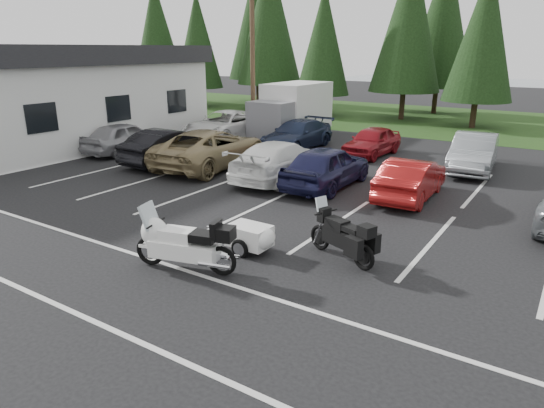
% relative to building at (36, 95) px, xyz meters
% --- Properties ---
extents(ground, '(120.00, 120.00, 0.00)m').
position_rel_building_xyz_m(ground, '(18.00, -4.00, -2.45)').
color(ground, black).
rests_on(ground, ground).
extents(grass_strip, '(80.00, 16.00, 0.01)m').
position_rel_building_xyz_m(grass_strip, '(18.00, 20.00, -2.45)').
color(grass_strip, '#1B3812').
rests_on(grass_strip, ground).
extents(building, '(10.60, 15.60, 4.90)m').
position_rel_building_xyz_m(building, '(0.00, 0.00, 0.00)').
color(building, white).
rests_on(building, ground).
extents(utility_pole, '(1.60, 0.26, 9.00)m').
position_rel_building_xyz_m(utility_pole, '(8.00, 8.00, 2.25)').
color(utility_pole, '#473321').
rests_on(utility_pole, ground).
extents(box_truck, '(2.40, 5.60, 2.90)m').
position_rel_building_xyz_m(box_truck, '(10.00, 8.50, -1.00)').
color(box_truck, silver).
rests_on(box_truck, ground).
extents(stall_markings, '(32.00, 16.00, 0.01)m').
position_rel_building_xyz_m(stall_markings, '(18.00, -2.00, -2.45)').
color(stall_markings, silver).
rests_on(stall_markings, ground).
extents(conifer_0, '(4.58, 4.58, 10.66)m').
position_rel_building_xyz_m(conifer_0, '(-10.00, 18.50, 3.78)').
color(conifer_0, '#332316').
rests_on(conifer_0, ground).
extents(conifer_1, '(3.96, 3.96, 9.22)m').
position_rel_building_xyz_m(conifer_1, '(-4.00, 17.20, 2.94)').
color(conifer_1, '#332316').
rests_on(conifer_1, ground).
extents(conifer_2, '(5.10, 5.10, 11.89)m').
position_rel_building_xyz_m(conifer_2, '(2.00, 18.80, 4.50)').
color(conifer_2, '#332316').
rests_on(conifer_2, ground).
extents(conifer_3, '(3.87, 3.87, 9.02)m').
position_rel_building_xyz_m(conifer_3, '(7.50, 17.40, 2.82)').
color(conifer_3, '#332316').
rests_on(conifer_3, ground).
extents(conifer_4, '(4.80, 4.80, 11.17)m').
position_rel_building_xyz_m(conifer_4, '(13.00, 18.90, 4.08)').
color(conifer_4, '#332316').
rests_on(conifer_4, ground).
extents(conifer_5, '(4.14, 4.14, 9.63)m').
position_rel_building_xyz_m(conifer_5, '(18.00, 17.60, 3.18)').
color(conifer_5, '#332316').
rests_on(conifer_5, ground).
extents(conifer_back_a, '(5.28, 5.28, 12.30)m').
position_rel_building_xyz_m(conifer_back_a, '(-2.00, 23.00, 4.74)').
color(conifer_back_a, '#332316').
rests_on(conifer_back_a, ground).
extents(conifer_back_b, '(4.97, 4.97, 11.58)m').
position_rel_building_xyz_m(conifer_back_b, '(14.00, 23.50, 4.32)').
color(conifer_back_b, '#332316').
rests_on(conifer_back_b, ground).
extents(car_near_0, '(1.96, 4.39, 1.47)m').
position_rel_building_xyz_m(car_near_0, '(5.73, 0.61, -1.72)').
color(car_near_0, '#99989C').
rests_on(car_near_0, ground).
extents(car_near_1, '(1.65, 4.56, 1.50)m').
position_rel_building_xyz_m(car_near_1, '(9.18, 0.09, -1.70)').
color(car_near_1, black).
rests_on(car_near_1, ground).
extents(car_near_2, '(3.14, 5.93, 1.59)m').
position_rel_building_xyz_m(car_near_2, '(11.08, 0.55, -1.66)').
color(car_near_2, '#89774F').
rests_on(car_near_2, ground).
extents(car_near_3, '(2.18, 5.08, 1.46)m').
position_rel_building_xyz_m(car_near_3, '(14.60, 0.41, -1.72)').
color(car_near_3, white).
rests_on(car_near_3, ground).
extents(car_near_4, '(1.82, 4.46, 1.52)m').
position_rel_building_xyz_m(car_near_4, '(16.53, 0.39, -1.69)').
color(car_near_4, '#17183B').
rests_on(car_near_4, ground).
extents(car_near_5, '(1.59, 4.10, 1.33)m').
position_rel_building_xyz_m(car_near_5, '(19.48, 0.68, -1.78)').
color(car_near_5, maroon).
rests_on(car_near_5, ground).
extents(car_far_0, '(2.67, 5.61, 1.55)m').
position_rel_building_xyz_m(car_far_0, '(7.66, 5.82, -1.68)').
color(car_far_0, white).
rests_on(car_far_0, ground).
extents(car_far_1, '(2.09, 4.82, 1.38)m').
position_rel_building_xyz_m(car_far_1, '(12.11, 5.89, -1.76)').
color(car_far_1, '#162038').
rests_on(car_far_1, ground).
extents(car_far_2, '(1.78, 3.97, 1.32)m').
position_rel_building_xyz_m(car_far_2, '(15.85, 6.33, -1.79)').
color(car_far_2, maroon).
rests_on(car_far_2, ground).
extents(car_far_3, '(2.01, 4.64, 1.48)m').
position_rel_building_xyz_m(car_far_3, '(20.39, 5.81, -1.71)').
color(car_far_3, gray).
rests_on(car_far_3, ground).
extents(touring_motorcycle, '(2.84, 1.51, 1.50)m').
position_rel_building_xyz_m(touring_motorcycle, '(17.01, -7.47, -1.70)').
color(touring_motorcycle, white).
rests_on(touring_motorcycle, ground).
extents(cargo_trailer, '(1.50, 0.85, 0.69)m').
position_rel_building_xyz_m(cargo_trailer, '(17.61, -5.84, -2.11)').
color(cargo_trailer, white).
rests_on(cargo_trailer, ground).
extents(adventure_motorcycle, '(2.42, 1.55, 1.39)m').
position_rel_building_xyz_m(adventure_motorcycle, '(19.67, -5.04, -1.75)').
color(adventure_motorcycle, black).
rests_on(adventure_motorcycle, ground).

